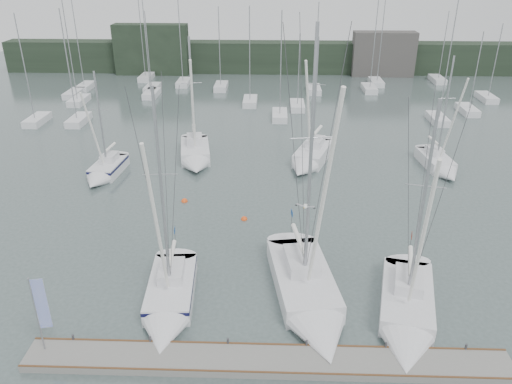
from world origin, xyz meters
TOP-DOWN VIEW (x-y plane):
  - ground at (0.00, 0.00)m, footprint 160.00×160.00m
  - dock at (0.00, -5.00)m, footprint 24.00×2.00m
  - far_treeline at (0.00, 62.00)m, footprint 90.00×4.00m
  - far_building_left at (-20.00, 60.00)m, footprint 12.00×3.00m
  - far_building_right at (18.00, 60.00)m, footprint 10.00×3.00m
  - mast_forest at (-3.58, 44.84)m, footprint 59.42×27.43m
  - sailboat_near_left at (-5.60, -1.24)m, footprint 3.19×8.62m
  - sailboat_near_center at (2.42, -0.93)m, footprint 4.86×11.11m
  - sailboat_near_right at (7.52, -2.05)m, footprint 4.80×9.44m
  - sailboat_mid_a at (-15.04, 17.21)m, footprint 2.83×6.54m
  - sailboat_mid_b at (-7.28, 21.03)m, footprint 3.96×8.18m
  - sailboat_mid_c at (3.65, 20.75)m, footprint 5.17×8.60m
  - sailboat_mid_e at (15.78, 19.78)m, footprint 2.90×7.04m
  - buoy_a at (-1.95, 9.81)m, footprint 0.49×0.49m
  - buoy_c at (-7.02, 12.67)m, footprint 0.53×0.53m
  - dock_banner at (-10.99, -4.72)m, footprint 0.64×0.20m
  - seagull at (1.92, 0.05)m, footprint 1.00×0.49m

SIDE VIEW (x-z plane):
  - ground at x=0.00m, z-range 0.00..0.00m
  - buoy_a at x=-1.95m, z-range -0.24..0.24m
  - buoy_c at x=-7.02m, z-range -0.26..0.26m
  - dock at x=0.00m, z-range 0.00..0.40m
  - mast_forest at x=-3.58m, z-range -6.79..7.77m
  - sailboat_mid_e at x=15.78m, z-range -5.04..6.07m
  - sailboat_near_right at x=7.52m, z-range -6.12..7.17m
  - sailboat_mid_a at x=-15.04m, z-range -4.54..5.62m
  - sailboat_near_left at x=-5.60m, z-range -6.24..7.32m
  - sailboat_near_center at x=2.42m, z-range -7.77..8.92m
  - sailboat_mid_b at x=-7.28m, z-range -5.66..6.89m
  - sailboat_mid_c at x=3.65m, z-range -5.66..6.91m
  - far_treeline at x=0.00m, z-range 0.00..5.00m
  - dock_banner at x=-10.99m, z-range 0.79..5.10m
  - far_building_right at x=18.00m, z-range 0.00..7.00m
  - far_building_left at x=-20.00m, z-range 0.00..8.00m
  - seagull at x=1.92m, z-range 6.14..6.34m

